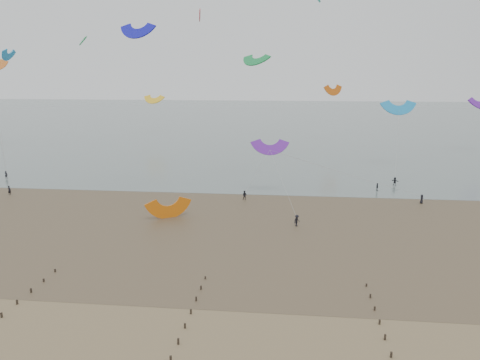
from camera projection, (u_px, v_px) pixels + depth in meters
The scene contains 6 objects.
ground at pixel (138, 334), 42.14m from camera, with size 500.00×500.00×0.00m, color brown.
sea_and_shore at pixel (181, 217), 75.88m from camera, with size 500.00×665.00×0.03m.
kitesurfer_lead at pixel (9, 190), 89.69m from camera, with size 0.66×0.43×1.81m, color black.
kitesurfers at pixel (366, 196), 85.87m from camera, with size 128.89×30.23×1.82m.
grounded_kite at pixel (169, 218), 75.77m from camera, with size 6.40×3.35×4.87m, color #D9640D, non-canonical shape.
kites_airborne at pixel (203, 78), 128.57m from camera, with size 239.03×111.18×40.62m.
Camera 1 is at (13.20, -36.70, 23.10)m, focal length 35.00 mm.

